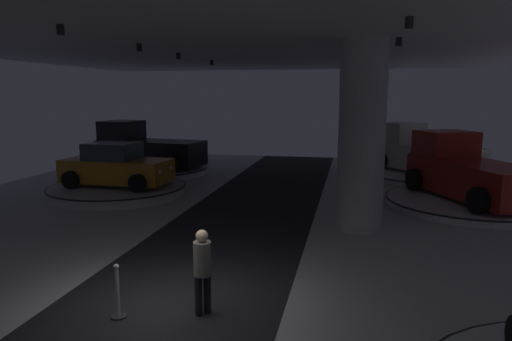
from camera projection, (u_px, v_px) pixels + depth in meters
name	position (u px, v px, depth m)	size (l,w,h in m)	color
ground	(166.00, 309.00, 8.76)	(24.00, 44.00, 0.06)	silver
column_right	(362.00, 137.00, 13.45)	(1.35, 1.35, 5.50)	#ADADB2
display_platform_far_left	(118.00, 190.00, 18.63)	(5.37, 5.37, 0.37)	#B7B7BC
display_car_far_left	(116.00, 166.00, 18.49)	(4.31, 2.39, 1.71)	#B77519
display_platform_far_right	(471.00, 202.00, 16.61)	(5.91, 5.91, 0.28)	silver
pickup_truck_far_right	(467.00, 172.00, 16.75)	(4.25, 5.70, 2.30)	maroon
display_platform_deep_right	(425.00, 175.00, 22.37)	(5.68, 5.68, 0.27)	silver
pickup_truck_deep_right	(421.00, 152.00, 22.48)	(4.99, 5.43, 2.30)	silver
display_platform_deep_left	(152.00, 170.00, 23.69)	(5.68, 5.68, 0.33)	silver
pickup_truck_deep_left	(146.00, 148.00, 23.63)	(5.54, 3.24, 2.30)	black
visitor_walking_near	(202.00, 267.00, 8.36)	(0.32, 0.32, 1.59)	black
stanchion_a	(118.00, 298.00, 8.32)	(0.28, 0.28, 1.01)	#333338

